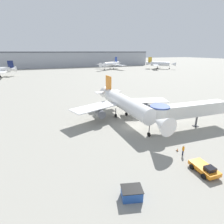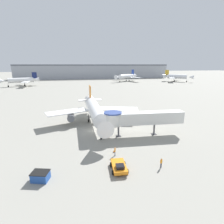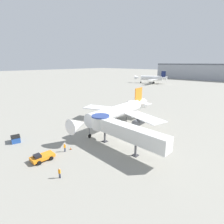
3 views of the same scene
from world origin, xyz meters
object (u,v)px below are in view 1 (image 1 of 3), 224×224
jet_bridge (184,111)px  service_container_blue (132,193)px  main_airplane (125,104)px  background_jet_blue_tail (111,64)px  ground_crew_marshaller (183,150)px  traffic_cone_starboard_wing (160,114)px  traffic_cone_near_nose (177,150)px  traffic_cone_apron_front (200,169)px  background_jet_gold_tail (159,64)px  pushback_tug_orange (205,168)px

jet_bridge → service_container_blue: jet_bridge is taller
main_airplane → background_jet_blue_tail: size_ratio=1.05×
jet_bridge → ground_crew_marshaller: jet_bridge is taller
traffic_cone_starboard_wing → traffic_cone_near_nose: traffic_cone_starboard_wing is taller
traffic_cone_starboard_wing → traffic_cone_apron_front: (-9.37, -22.01, -0.01)m
ground_crew_marshaller → service_container_blue: bearing=125.7°
service_container_blue → ground_crew_marshaller: size_ratio=1.60×
service_container_blue → ground_crew_marshaller: 13.28m
jet_bridge → background_jet_gold_tail: bearing=59.1°
pushback_tug_orange → traffic_cone_starboard_wing: bearing=71.5°
jet_bridge → traffic_cone_apron_front: (-8.25, -12.81, -3.97)m
service_container_blue → traffic_cone_starboard_wing: service_container_blue is taller
jet_bridge → traffic_cone_near_nose: 11.15m
pushback_tug_orange → service_container_blue: (-11.99, -0.15, 0.00)m
traffic_cone_starboard_wing → background_jet_gold_tail: bearing=53.8°
main_airplane → background_jet_gold_tail: bearing=48.7°
service_container_blue → background_jet_blue_tail: bearing=69.3°
main_airplane → background_jet_gold_tail: 145.00m
traffic_cone_apron_front → traffic_cone_near_nose: (0.77, 5.62, -0.10)m
jet_bridge → traffic_cone_starboard_wing: jet_bridge is taller
jet_bridge → main_airplane: bearing=135.5°
background_jet_gold_tail → background_jet_blue_tail: (-47.45, 13.05, 0.08)m
traffic_cone_near_nose → traffic_cone_apron_front: bearing=-97.8°
service_container_blue → jet_bridge: bearing=33.9°
ground_crew_marshaller → background_jet_blue_tail: (43.57, 143.38, 3.95)m
pushback_tug_orange → traffic_cone_near_nose: (0.45, 6.04, -0.40)m
main_airplane → background_jet_gold_tail: background_jet_gold_tail is taller
traffic_cone_starboard_wing → background_jet_gold_tail: size_ratio=0.03×
service_container_blue → traffic_cone_near_nose: size_ratio=4.88×
background_jet_blue_tail → traffic_cone_apron_front: bearing=-52.1°
traffic_cone_near_nose → background_jet_blue_tail: background_jet_blue_tail is taller
main_airplane → traffic_cone_starboard_wing: size_ratio=36.91×
ground_crew_marshaller → background_jet_gold_tail: 159.02m
main_airplane → traffic_cone_starboard_wing: 11.18m
traffic_cone_apron_front → background_jet_blue_tail: bearing=73.3°
ground_crew_marshaller → background_jet_gold_tail: bearing=-20.6°
traffic_cone_starboard_wing → pushback_tug_orange: bearing=-112.0°
background_jet_gold_tail → background_jet_blue_tail: background_jet_blue_tail is taller
jet_bridge → background_jet_blue_tail: background_jet_blue_tail is taller
jet_bridge → pushback_tug_orange: (-7.93, -13.24, -3.67)m
jet_bridge → traffic_cone_starboard_wing: bearing=86.6°
pushback_tug_orange → traffic_cone_apron_front: (-0.33, 0.42, -0.31)m
service_container_blue → background_jet_gold_tail: (103.37, 135.18, 4.23)m
service_container_blue → traffic_cone_starboard_wing: bearing=47.0°
traffic_cone_near_nose → background_jet_blue_tail: (43.49, 142.03, 4.71)m
traffic_cone_starboard_wing → traffic_cone_apron_front: traffic_cone_starboard_wing is taller
main_airplane → jet_bridge: size_ratio=1.58×
service_container_blue → traffic_cone_apron_front: size_ratio=3.68×
traffic_cone_near_nose → background_jet_gold_tail: size_ratio=0.02×
traffic_cone_apron_front → background_jet_blue_tail: size_ratio=0.03×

